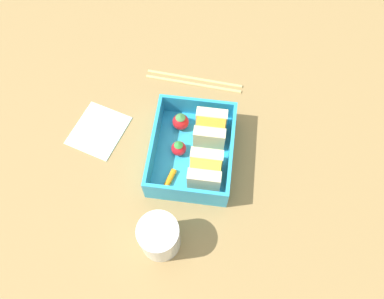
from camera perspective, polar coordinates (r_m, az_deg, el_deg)
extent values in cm
cube|color=olive|center=(68.68, 0.00, -1.37)|extent=(120.00, 120.00, 2.00)
cube|color=#289BCC|center=(67.23, 0.00, -0.79)|extent=(17.67, 14.02, 1.20)
cube|color=#289BCC|center=(64.66, 5.91, -0.40)|extent=(17.67, 0.60, 4.45)
cube|color=#289BCC|center=(65.43, -5.84, 0.96)|extent=(17.67, 0.60, 4.45)
cube|color=#289BCC|center=(68.91, 0.92, 6.59)|extent=(0.60, 12.82, 4.45)
cube|color=#289BCC|center=(61.38, -1.03, -6.80)|extent=(0.60, 12.82, 4.45)
cube|color=beige|center=(67.23, 2.98, 4.55)|extent=(1.92, 5.50, 4.88)
cube|color=orange|center=(66.27, 2.80, 3.14)|extent=(1.92, 5.06, 4.49)
cube|color=beige|center=(65.34, 2.62, 1.69)|extent=(1.92, 5.50, 4.88)
cube|color=beige|center=(63.51, 2.22, -1.55)|extent=(1.92, 5.50, 4.88)
cube|color=yellow|center=(62.73, 2.03, -3.13)|extent=(1.92, 5.06, 4.49)
cube|color=beige|center=(62.00, 1.83, -4.75)|extent=(1.92, 5.50, 4.88)
sphere|color=red|center=(68.05, -1.74, 4.24)|extent=(2.99, 2.99, 2.99)
cone|color=#428141|center=(66.51, -1.78, 5.03)|extent=(1.80, 1.80, 0.60)
sphere|color=red|center=(65.74, -2.02, 0.27)|extent=(2.64, 2.64, 2.64)
cone|color=#328838|center=(64.30, -2.07, 0.91)|extent=(1.58, 1.58, 0.60)
cylinder|color=orange|center=(64.29, -3.40, -4.46)|extent=(3.65, 1.96, 1.00)
cylinder|color=tan|center=(76.47, 0.41, 10.87)|extent=(2.14, 19.34, 0.70)
cylinder|color=tan|center=(75.70, 0.21, 10.09)|extent=(2.14, 19.34, 0.70)
cylinder|color=white|center=(59.26, -4.99, -13.12)|extent=(6.36, 6.36, 7.53)
cube|color=silver|center=(72.17, -14.06, 2.87)|extent=(12.13, 11.44, 0.40)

